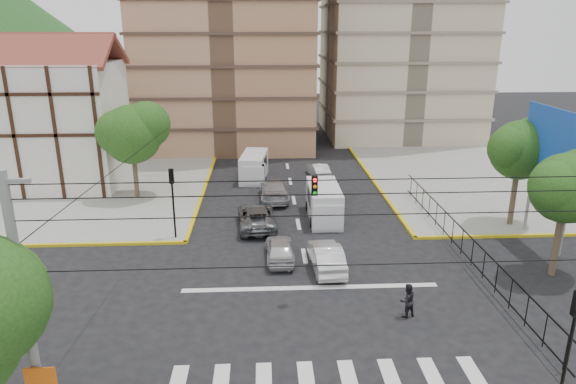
{
  "coord_description": "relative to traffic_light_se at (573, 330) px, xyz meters",
  "views": [
    {
      "loc": [
        -2.3,
        -21.97,
        12.64
      ],
      "look_at": [
        -0.96,
        4.69,
        4.0
      ],
      "focal_mm": 32.0,
      "sensor_mm": 36.0,
      "label": 1
    }
  ],
  "objects": [
    {
      "name": "stop_line",
      "position": [
        -7.8,
        9.0,
        -3.11
      ],
      "size": [
        13.0,
        0.4,
        0.01
      ],
      "primitive_type": "cube",
      "color": "silver",
      "rests_on": "ground"
    },
    {
      "name": "sidewalk_ne",
      "position": [
        12.2,
        27.8,
        -3.04
      ],
      "size": [
        26.0,
        26.0,
        0.15
      ],
      "primitive_type": "cube",
      "color": "gray",
      "rests_on": "ground"
    },
    {
      "name": "tree_park_c",
      "position": [
        6.29,
        16.81,
        2.22
      ],
      "size": [
        4.65,
        3.8,
        7.25
      ],
      "color": "#473828",
      "rests_on": "ground"
    },
    {
      "name": "park_fence",
      "position": [
        1.2,
        12.3,
        -3.11
      ],
      "size": [
        0.1,
        22.5,
        1.66
      ],
      "primitive_type": null,
      "color": "black",
      "rests_on": "ground"
    },
    {
      "name": "tudor_building",
      "position": [
        -26.8,
        27.8,
        2.14
      ],
      "size": [
        10.8,
        8.05,
        12.23
      ],
      "color": "silver",
      "rests_on": "ground"
    },
    {
      "name": "tree_tudor",
      "position": [
        -19.7,
        23.81,
        2.11
      ],
      "size": [
        5.39,
        4.4,
        7.43
      ],
      "color": "#473828",
      "rests_on": "ground"
    },
    {
      "name": "traffic_light_hanging",
      "position": [
        -7.8,
        5.76,
        2.79
      ],
      "size": [
        18.0,
        9.12,
        0.92
      ],
      "color": "black",
      "rests_on": "ground"
    },
    {
      "name": "car_darkgrey_mid_right",
      "position": [
        -4.94,
        23.88,
        -2.41
      ],
      "size": [
        1.75,
        4.14,
        1.4
      ],
      "primitive_type": "imported",
      "rotation": [
        0.0,
        0.0,
        3.16
      ],
      "color": "#272729",
      "rests_on": "ground"
    },
    {
      "name": "utility_pole_sw",
      "position": [
        -16.8,
        -1.2,
        1.65
      ],
      "size": [
        1.4,
        0.28,
        9.0
      ],
      "color": "slate",
      "rests_on": "ground"
    },
    {
      "name": "traffic_light_nw",
      "position": [
        -15.6,
        15.6,
        0.0
      ],
      "size": [
        0.28,
        0.22,
        4.4
      ],
      "color": "black",
      "rests_on": "ground"
    },
    {
      "name": "car_white_rear_right",
      "position": [
        -5.26,
        29.01,
        -2.48
      ],
      "size": [
        1.89,
        3.97,
        1.26
      ],
      "primitive_type": "imported",
      "rotation": [
        0.0,
        0.0,
        3.29
      ],
      "color": "silver",
      "rests_on": "ground"
    },
    {
      "name": "van_left_lane",
      "position": [
        -10.89,
        28.43,
        -2.02
      ],
      "size": [
        2.51,
        5.17,
        2.24
      ],
      "rotation": [
        0.0,
        0.0,
        -0.12
      ],
      "color": "silver",
      "rests_on": "ground"
    },
    {
      "name": "car_silver_front_left",
      "position": [
        -9.23,
        12.4,
        -2.44
      ],
      "size": [
        1.64,
        3.96,
        1.34
      ],
      "primitive_type": "imported",
      "rotation": [
        0.0,
        0.0,
        3.15
      ],
      "color": "silver",
      "rests_on": "ground"
    },
    {
      "name": "billboard",
      "position": [
        6.65,
        13.8,
        2.89
      ],
      "size": [
        0.36,
        6.2,
        8.1
      ],
      "color": "slate",
      "rests_on": "ground"
    },
    {
      "name": "tree_park_a",
      "position": [
        5.28,
        9.81,
        1.9
      ],
      "size": [
        4.41,
        3.6,
        6.83
      ],
      "color": "#473828",
      "rests_on": "ground"
    },
    {
      "name": "sidewalk_nw",
      "position": [
        -27.8,
        27.8,
        -3.04
      ],
      "size": [
        26.0,
        26.0,
        0.15
      ],
      "primitive_type": "cube",
      "color": "gray",
      "rests_on": "ground"
    },
    {
      "name": "crosswalk_stripes",
      "position": [
        -7.8,
        1.8,
        -3.11
      ],
      "size": [
        12.0,
        2.4,
        0.01
      ],
      "primitive_type": "cube",
      "color": "silver",
      "rests_on": "ground"
    },
    {
      "name": "pedestrian_crosswalk",
      "position": [
        -3.68,
        6.11,
        -2.3
      ],
      "size": [
        0.96,
        0.86,
        1.63
      ],
      "primitive_type": "imported",
      "rotation": [
        0.0,
        0.0,
        3.5
      ],
      "color": "black",
      "rests_on": "ground"
    },
    {
      "name": "van_right_lane",
      "position": [
        -5.99,
        18.5,
        -1.98
      ],
      "size": [
        2.18,
        5.19,
        2.34
      ],
      "rotation": [
        0.0,
        0.0,
        -0.0
      ],
      "color": "silver",
      "rests_on": "ground"
    },
    {
      "name": "car_white_front_right",
      "position": [
        -6.74,
        11.12,
        -2.39
      ],
      "size": [
        1.76,
        4.47,
        1.45
      ],
      "primitive_type": "imported",
      "rotation": [
        0.0,
        0.0,
        3.19
      ],
      "color": "silver",
      "rests_on": "ground"
    },
    {
      "name": "traffic_light_se",
      "position": [
        0.0,
        0.0,
        0.0
      ],
      "size": [
        0.28,
        0.22,
        4.4
      ],
      "color": "black",
      "rests_on": "ground"
    },
    {
      "name": "ground",
      "position": [
        -7.8,
        7.8,
        -3.11
      ],
      "size": [
        160.0,
        160.0,
        0.0
      ],
      "primitive_type": "plane",
      "color": "black",
      "rests_on": "ground"
    },
    {
      "name": "car_grey_mid_left",
      "position": [
        -10.58,
        17.44,
        -2.4
      ],
      "size": [
        2.73,
        5.29,
        1.43
      ],
      "primitive_type": "imported",
      "rotation": [
        0.0,
        0.0,
        3.21
      ],
      "color": "slate",
      "rests_on": "ground"
    },
    {
      "name": "car_silver_rear_left",
      "position": [
        -9.26,
        23.14,
        -2.35
      ],
      "size": [
        2.19,
        5.28,
        1.53
      ],
      "primitive_type": "imported",
      "rotation": [
        0.0,
        0.0,
        3.15
      ],
      "color": "#B0B0B4",
      "rests_on": "ground"
    }
  ]
}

